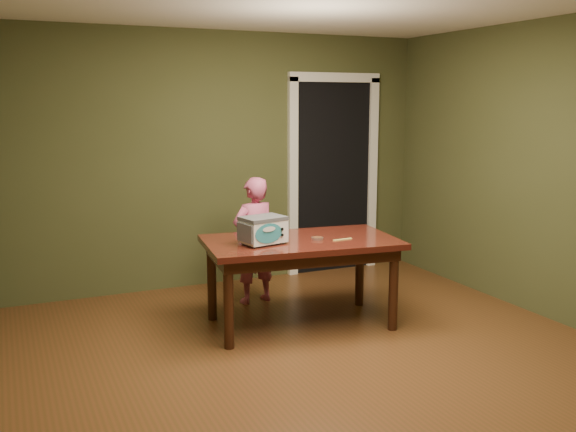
{
  "coord_description": "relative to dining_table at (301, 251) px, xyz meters",
  "views": [
    {
      "loc": [
        -2.08,
        -3.81,
        1.89
      ],
      "look_at": [
        0.08,
        1.0,
        0.95
      ],
      "focal_mm": 40.0,
      "sensor_mm": 36.0,
      "label": 1
    }
  ],
  "objects": [
    {
      "name": "floor",
      "position": [
        -0.18,
        -0.96,
        -0.65
      ],
      "size": [
        5.0,
        5.0,
        0.0
      ],
      "primitive_type": "plane",
      "color": "#5B321A",
      "rests_on": "ground"
    },
    {
      "name": "room_shell",
      "position": [
        -0.18,
        -0.96,
        1.06
      ],
      "size": [
        4.52,
        5.02,
        2.61
      ],
      "color": "#404524",
      "rests_on": "ground"
    },
    {
      "name": "doorway",
      "position": [
        1.12,
        1.82,
        0.41
      ],
      "size": [
        1.1,
        0.66,
        2.25
      ],
      "color": "black",
      "rests_on": "ground"
    },
    {
      "name": "dining_table",
      "position": [
        0.0,
        0.0,
        0.0
      ],
      "size": [
        1.7,
        1.09,
        0.75
      ],
      "rotation": [
        0.0,
        0.0,
        -0.12
      ],
      "color": "#3C150D",
      "rests_on": "floor"
    },
    {
      "name": "toy_oven",
      "position": [
        -0.35,
        -0.03,
        0.22
      ],
      "size": [
        0.4,
        0.31,
        0.23
      ],
      "rotation": [
        0.0,
        0.0,
        0.21
      ],
      "color": "#4C4F54",
      "rests_on": "dining_table"
    },
    {
      "name": "baking_pan",
      "position": [
        0.12,
        -0.07,
        0.11
      ],
      "size": [
        0.1,
        0.1,
        0.02
      ],
      "color": "silver",
      "rests_on": "dining_table"
    },
    {
      "name": "spatula",
      "position": [
        0.31,
        -0.17,
        0.1
      ],
      "size": [
        0.18,
        0.04,
        0.01
      ],
      "primitive_type": "cube",
      "rotation": [
        0.0,
        0.0,
        0.1
      ],
      "color": "#D3C65B",
      "rests_on": "dining_table"
    },
    {
      "name": "child",
      "position": [
        -0.13,
        0.76,
        -0.05
      ],
      "size": [
        0.48,
        0.36,
        1.2
      ],
      "primitive_type": "imported",
      "rotation": [
        0.0,
        0.0,
        3.3
      ],
      "color": "#C7527B",
      "rests_on": "floor"
    }
  ]
}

